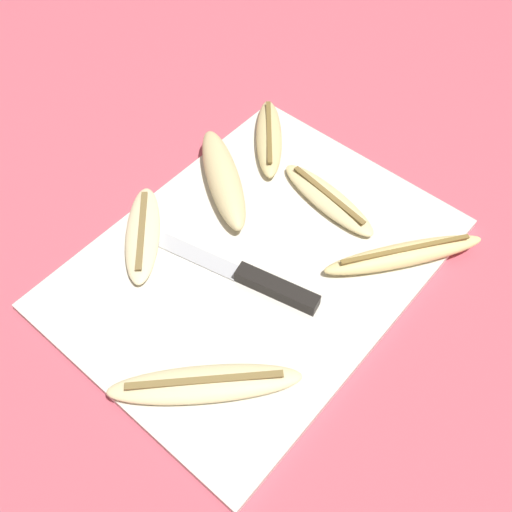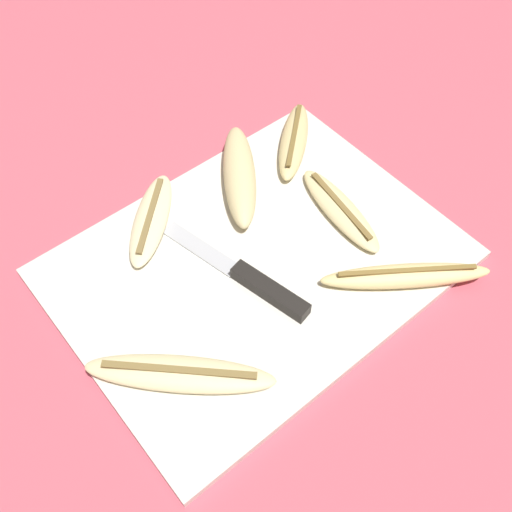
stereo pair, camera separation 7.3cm
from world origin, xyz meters
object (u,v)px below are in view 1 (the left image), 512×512
object	(u,v)px
banana_ripe_center	(328,199)
banana_soft_right	(205,384)
knife	(264,283)
banana_mellow_near	(223,178)
banana_spotted_left	(269,137)
banana_golden_short	(404,255)
banana_cream_curved	(143,234)

from	to	relation	value
banana_ripe_center	banana_soft_right	xyz separation A→B (m)	(-0.30, -0.06, 0.00)
knife	banana_mellow_near	xyz separation A→B (m)	(0.09, 0.15, 0.01)
banana_mellow_near	banana_soft_right	distance (m)	0.29
banana_spotted_left	banana_golden_short	xyz separation A→B (m)	(-0.05, -0.26, -0.00)
knife	banana_soft_right	distance (m)	0.14
banana_ripe_center	banana_cream_curved	distance (m)	0.25
banana_spotted_left	banana_golden_short	world-z (taller)	same
banana_ripe_center	banana_golden_short	world-z (taller)	banana_golden_short
banana_ripe_center	banana_soft_right	size ratio (longest dim) A/B	0.91
banana_spotted_left	banana_cream_curved	bearing A→B (deg)	177.38
knife	banana_mellow_near	size ratio (longest dim) A/B	1.23
banana_spotted_left	banana_mellow_near	world-z (taller)	banana_mellow_near
knife	banana_cream_curved	world-z (taller)	banana_cream_curved
knife	banana_spotted_left	distance (m)	0.25
banana_golden_short	banana_cream_curved	bearing A→B (deg)	124.65
banana_cream_curved	banana_soft_right	bearing A→B (deg)	-115.66
banana_ripe_center	banana_soft_right	bearing A→B (deg)	-169.16
banana_mellow_near	banana_soft_right	world-z (taller)	banana_mellow_near
banana_soft_right	banana_spotted_left	bearing A→B (deg)	29.67
banana_soft_right	banana_golden_short	world-z (taller)	banana_golden_short
banana_spotted_left	banana_cream_curved	size ratio (longest dim) A/B	1.00
knife	banana_soft_right	bearing A→B (deg)	-177.92
knife	banana_ripe_center	distance (m)	0.16
banana_ripe_center	banana_cream_curved	world-z (taller)	same
banana_cream_curved	knife	bearing A→B (deg)	-75.09
banana_soft_right	banana_mellow_near	bearing A→B (deg)	38.68
knife	banana_golden_short	xyz separation A→B (m)	(0.14, -0.11, 0.00)
knife	banana_cream_curved	bearing A→B (deg)	92.40
banana_spotted_left	banana_mellow_near	size ratio (longest dim) A/B	0.80
banana_ripe_center	banana_soft_right	world-z (taller)	banana_soft_right
banana_golden_short	banana_cream_curved	xyz separation A→B (m)	(-0.19, 0.27, -0.00)
banana_soft_right	banana_cream_curved	size ratio (longest dim) A/B	1.27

